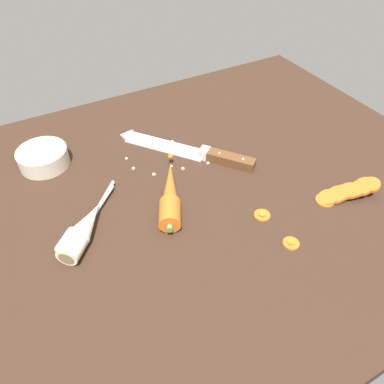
# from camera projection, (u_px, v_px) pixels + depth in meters

# --- Properties ---
(ground_plane) EXTENTS (1.20, 0.90, 0.04)m
(ground_plane) POSITION_uv_depth(u_px,v_px,m) (188.00, 198.00, 0.79)
(ground_plane) COLOR #332116
(chefs_knife) EXTENTS (0.24, 0.29, 0.04)m
(chefs_knife) POSITION_uv_depth(u_px,v_px,m) (181.00, 149.00, 0.88)
(chefs_knife) COLOR silver
(chefs_knife) RESTS_ON ground_plane
(whole_carrot) EXTENTS (0.12, 0.20, 0.04)m
(whole_carrot) POSITION_uv_depth(u_px,v_px,m) (170.00, 195.00, 0.74)
(whole_carrot) COLOR #D6601E
(whole_carrot) RESTS_ON ground_plane
(parsnip_front) EXTENTS (0.16, 0.17, 0.04)m
(parsnip_front) POSITION_uv_depth(u_px,v_px,m) (83.00, 229.00, 0.68)
(parsnip_front) COLOR silver
(parsnip_front) RESTS_ON ground_plane
(parsnip_mid_left) EXTENTS (0.15, 0.15, 0.04)m
(parsnip_mid_left) POSITION_uv_depth(u_px,v_px,m) (82.00, 228.00, 0.68)
(parsnip_mid_left) COLOR silver
(parsnip_mid_left) RESTS_ON ground_plane
(carrot_slice_stack) EXTENTS (0.13, 0.07, 0.04)m
(carrot_slice_stack) POSITION_uv_depth(u_px,v_px,m) (347.00, 192.00, 0.76)
(carrot_slice_stack) COLOR #D6601E
(carrot_slice_stack) RESTS_ON ground_plane
(carrot_slice_stray_near) EXTENTS (0.03, 0.03, 0.01)m
(carrot_slice_stray_near) POSITION_uv_depth(u_px,v_px,m) (262.00, 215.00, 0.73)
(carrot_slice_stray_near) COLOR #D6601E
(carrot_slice_stray_near) RESTS_ON ground_plane
(carrot_slice_stray_mid) EXTENTS (0.03, 0.03, 0.01)m
(carrot_slice_stray_mid) POSITION_uv_depth(u_px,v_px,m) (291.00, 243.00, 0.67)
(carrot_slice_stray_mid) COLOR #D6601E
(carrot_slice_stray_mid) RESTS_ON ground_plane
(prep_bowl) EXTENTS (0.11, 0.11, 0.04)m
(prep_bowl) POSITION_uv_depth(u_px,v_px,m) (43.00, 157.00, 0.83)
(prep_bowl) COLOR beige
(prep_bowl) RESTS_ON ground_plane
(mince_crumbs) EXTENTS (0.16, 0.12, 0.01)m
(mince_crumbs) POSITION_uv_depth(u_px,v_px,m) (169.00, 160.00, 0.85)
(mince_crumbs) COLOR silver
(mince_crumbs) RESTS_ON ground_plane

